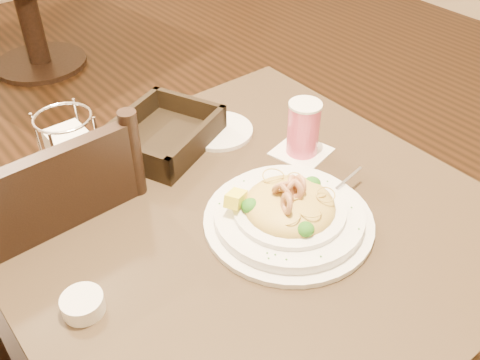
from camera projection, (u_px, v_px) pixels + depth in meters
main_table at (246, 294)px, 1.18m from camera, size 0.90×0.90×0.74m
dining_chair_near at (55, 276)px, 1.24m from camera, size 0.43×0.43×0.93m
pasta_bowl at (289, 212)px, 1.00m from camera, size 0.36×0.32×0.10m
drink_glass at (303, 129)px, 1.16m from camera, size 0.13×0.13×0.13m
bread_basket at (163, 136)px, 1.21m from camera, size 0.30×0.28×0.07m
napkin_caddy at (73, 159)px, 1.06m from camera, size 0.11×0.11×0.18m
side_plate at (218, 131)px, 1.26m from camera, size 0.21×0.21×0.01m
butter_ramekin at (83, 304)px, 0.86m from camera, size 0.09×0.09×0.03m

